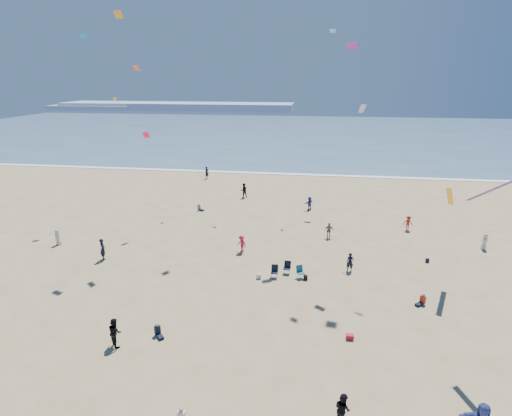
# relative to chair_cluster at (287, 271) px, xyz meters

# --- Properties ---
(ground) EXTENTS (220.00, 220.00, 0.00)m
(ground) POSITION_rel_chair_cluster_xyz_m (-4.07, -10.62, -0.50)
(ground) COLOR tan
(ground) RESTS_ON ground
(ocean) EXTENTS (220.00, 100.00, 0.06)m
(ocean) POSITION_rel_chair_cluster_xyz_m (-4.07, 84.38, -0.47)
(ocean) COLOR #476B84
(ocean) RESTS_ON ground
(surf_line) EXTENTS (220.00, 1.20, 0.08)m
(surf_line) POSITION_rel_chair_cluster_xyz_m (-4.07, 34.38, -0.46)
(surf_line) COLOR white
(surf_line) RESTS_ON ground
(headland_far) EXTENTS (110.00, 20.00, 3.20)m
(headland_far) POSITION_rel_chair_cluster_xyz_m (-64.07, 159.38, 1.10)
(headland_far) COLOR #7A8EA8
(headland_far) RESTS_ON ground
(headland_near) EXTENTS (40.00, 14.00, 2.00)m
(headland_near) POSITION_rel_chair_cluster_xyz_m (-104.07, 154.38, 0.50)
(headland_near) COLOR #7A8EA8
(headland_near) RESTS_ON ground
(standing_flyers) EXTENTS (39.20, 44.25, 1.90)m
(standing_flyers) POSITION_rel_chair_cluster_xyz_m (-0.67, 3.59, 0.35)
(standing_flyers) COLOR navy
(standing_flyers) RESTS_ON ground
(seated_group) EXTENTS (21.78, 33.50, 0.84)m
(seated_group) POSITION_rel_chair_cluster_xyz_m (-1.64, -5.80, -0.08)
(seated_group) COLOR white
(seated_group) RESTS_ON ground
(chair_cluster) EXTENTS (2.71, 1.45, 1.00)m
(chair_cluster) POSITION_rel_chair_cluster_xyz_m (0.00, 0.00, 0.00)
(chair_cluster) COLOR black
(chair_cluster) RESTS_ON ground
(white_tote) EXTENTS (0.35, 0.20, 0.40)m
(white_tote) POSITION_rel_chair_cluster_xyz_m (-2.14, -0.67, -0.30)
(white_tote) COLOR silver
(white_tote) RESTS_ON ground
(black_backpack) EXTENTS (0.30, 0.22, 0.38)m
(black_backpack) POSITION_rel_chair_cluster_xyz_m (1.44, -0.32, -0.31)
(black_backpack) COLOR black
(black_backpack) RESTS_ON ground
(cooler) EXTENTS (0.45, 0.30, 0.30)m
(cooler) POSITION_rel_chair_cluster_xyz_m (4.25, -7.27, -0.35)
(cooler) COLOR red
(cooler) RESTS_ON ground
(navy_bag) EXTENTS (0.28, 0.18, 0.34)m
(navy_bag) POSITION_rel_chair_cluster_xyz_m (11.45, 4.23, -0.33)
(navy_bag) COLOR black
(navy_bag) RESTS_ON ground
(kites_aloft) EXTENTS (46.04, 38.96, 29.61)m
(kites_aloft) POSITION_rel_chair_cluster_xyz_m (4.30, 2.00, 14.83)
(kites_aloft) COLOR #2AE1EB
(kites_aloft) RESTS_ON ground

